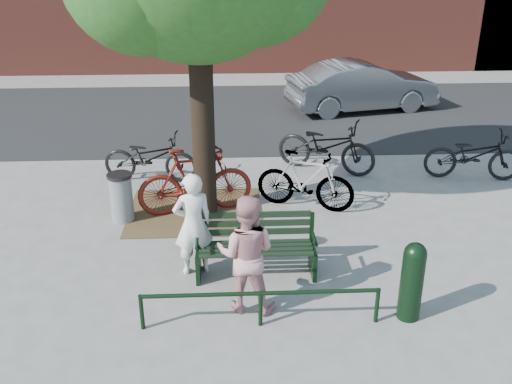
{
  "coord_description": "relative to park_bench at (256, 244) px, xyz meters",
  "views": [
    {
      "loc": [
        -0.35,
        -7.22,
        4.53
      ],
      "look_at": [
        0.05,
        1.0,
        0.9
      ],
      "focal_mm": 40.0,
      "sensor_mm": 36.0,
      "label": 1
    }
  ],
  "objects": [
    {
      "name": "parked_car",
      "position": [
        3.5,
        8.75,
        0.23
      ],
      "size": [
        4.5,
        2.39,
        1.41
      ],
      "primitive_type": "imported",
      "rotation": [
        0.0,
        0.0,
        1.79
      ],
      "color": "slate",
      "rests_on": "ground"
    },
    {
      "name": "bollard",
      "position": [
        1.94,
        -1.2,
        0.11
      ],
      "size": [
        0.29,
        0.29,
        1.1
      ],
      "color": "black",
      "rests_on": "ground"
    },
    {
      "name": "bicycle_c",
      "position": [
        1.69,
        4.04,
        0.09
      ],
      "size": [
        2.25,
        1.66,
        1.13
      ],
      "primitive_type": "imported",
      "rotation": [
        0.0,
        0.0,
        1.09
      ],
      "color": "black",
      "rests_on": "ground"
    },
    {
      "name": "person_right",
      "position": [
        -0.16,
        -0.87,
        0.34
      ],
      "size": [
        0.91,
        0.78,
        1.64
      ],
      "primitive_type": "imported",
      "rotation": [
        0.0,
        0.0,
        2.92
      ],
      "color": "tan",
      "rests_on": "ground"
    },
    {
      "name": "park_bench",
      "position": [
        0.0,
        0.0,
        0.0
      ],
      "size": [
        1.74,
        0.54,
        0.97
      ],
      "color": "black",
      "rests_on": "ground"
    },
    {
      "name": "litter_bin",
      "position": [
        -2.25,
        1.84,
        -0.03
      ],
      "size": [
        0.43,
        0.43,
        0.88
      ],
      "color": "gray",
      "rests_on": "ground"
    },
    {
      "name": "bicycle_d",
      "position": [
        1.01,
        2.2,
        0.07
      ],
      "size": [
        1.88,
        1.14,
        1.09
      ],
      "primitive_type": "imported",
      "rotation": [
        0.0,
        0.0,
        1.2
      ],
      "color": "gray",
      "rests_on": "ground"
    },
    {
      "name": "bicycle_b",
      "position": [
        -0.98,
        2.12,
        0.14
      ],
      "size": [
        2.14,
        0.99,
        1.24
      ],
      "primitive_type": "imported",
      "rotation": [
        0.0,
        0.0,
        1.78
      ],
      "color": "#56130C",
      "rests_on": "ground"
    },
    {
      "name": "dirt_pit",
      "position": [
        -1.0,
        2.12,
        -0.47
      ],
      "size": [
        2.4,
        2.0,
        0.02
      ],
      "primitive_type": "cube",
      "color": "brown",
      "rests_on": "ground"
    },
    {
      "name": "guard_railing",
      "position": [
        0.0,
        -1.28,
        -0.08
      ],
      "size": [
        3.06,
        0.06,
        0.51
      ],
      "color": "black",
      "rests_on": "ground"
    },
    {
      "name": "ground",
      "position": [
        0.0,
        -0.08,
        -0.48
      ],
      "size": [
        90.0,
        90.0,
        0.0
      ],
      "primitive_type": "plane",
      "color": "gray",
      "rests_on": "ground"
    },
    {
      "name": "road",
      "position": [
        0.0,
        8.42,
        -0.47
      ],
      "size": [
        40.0,
        7.0,
        0.01
      ],
      "primitive_type": "cube",
      "color": "black",
      "rests_on": "ground"
    },
    {
      "name": "person_left",
      "position": [
        -0.9,
        0.07,
        0.31
      ],
      "size": [
        0.65,
        0.5,
        1.58
      ],
      "primitive_type": "imported",
      "rotation": [
        0.0,
        0.0,
        3.38
      ],
      "color": "white",
      "rests_on": "ground"
    },
    {
      "name": "bicycle_e",
      "position": [
        4.64,
        3.45,
        0.04
      ],
      "size": [
        2.04,
        1.01,
        1.03
      ],
      "primitive_type": "imported",
      "rotation": [
        0.0,
        0.0,
        1.4
      ],
      "color": "black",
      "rests_on": "ground"
    },
    {
      "name": "bicycle_a",
      "position": [
        -1.97,
        3.67,
        0.03
      ],
      "size": [
        2.0,
        0.97,
        1.01
      ],
      "primitive_type": "imported",
      "rotation": [
        0.0,
        0.0,
        1.41
      ],
      "color": "black",
      "rests_on": "ground"
    }
  ]
}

